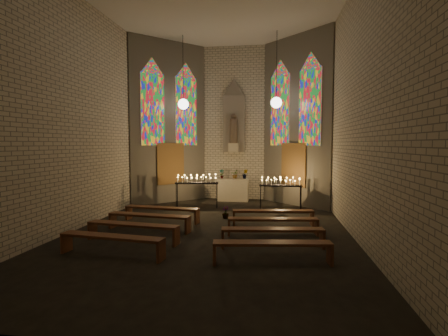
{
  "coord_description": "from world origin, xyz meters",
  "views": [
    {
      "loc": [
        1.84,
        -10.06,
        2.57
      ],
      "look_at": [
        0.25,
        0.93,
        1.8
      ],
      "focal_mm": 28.0,
      "sensor_mm": 36.0,
      "label": 1
    }
  ],
  "objects_px": {
    "aisle_flower_pot": "(226,213)",
    "votive_stand_left": "(197,181)",
    "votive_stand_right": "(281,183)",
    "altar": "(233,190)"
  },
  "relations": [
    {
      "from": "aisle_flower_pot",
      "to": "votive_stand_left",
      "type": "distance_m",
      "value": 2.55
    },
    {
      "from": "votive_stand_right",
      "to": "aisle_flower_pot",
      "type": "bearing_deg",
      "value": -135.79
    },
    {
      "from": "altar",
      "to": "aisle_flower_pot",
      "type": "bearing_deg",
      "value": -86.98
    },
    {
      "from": "votive_stand_left",
      "to": "votive_stand_right",
      "type": "bearing_deg",
      "value": -7.66
    },
    {
      "from": "aisle_flower_pot",
      "to": "altar",
      "type": "bearing_deg",
      "value": 93.02
    },
    {
      "from": "altar",
      "to": "votive_stand_right",
      "type": "height_order",
      "value": "votive_stand_right"
    },
    {
      "from": "altar",
      "to": "votive_stand_left",
      "type": "height_order",
      "value": "votive_stand_left"
    },
    {
      "from": "aisle_flower_pot",
      "to": "votive_stand_right",
      "type": "height_order",
      "value": "votive_stand_right"
    },
    {
      "from": "altar",
      "to": "votive_stand_left",
      "type": "distance_m",
      "value": 2.3
    },
    {
      "from": "votive_stand_left",
      "to": "votive_stand_right",
      "type": "height_order",
      "value": "votive_stand_left"
    }
  ]
}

